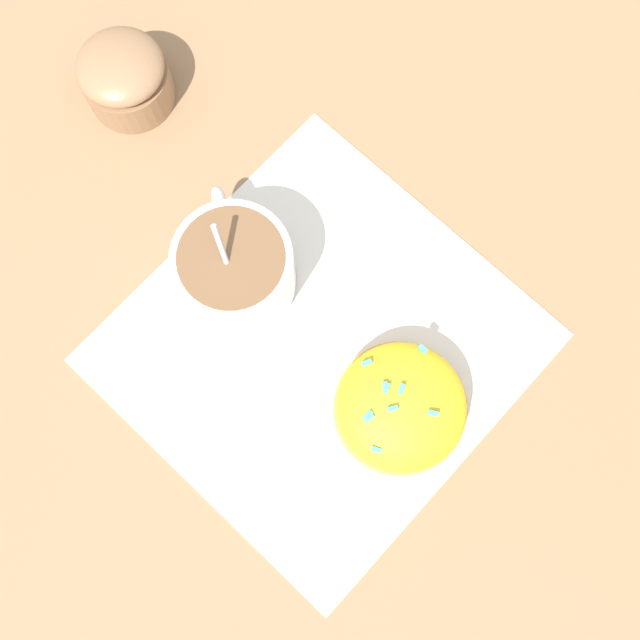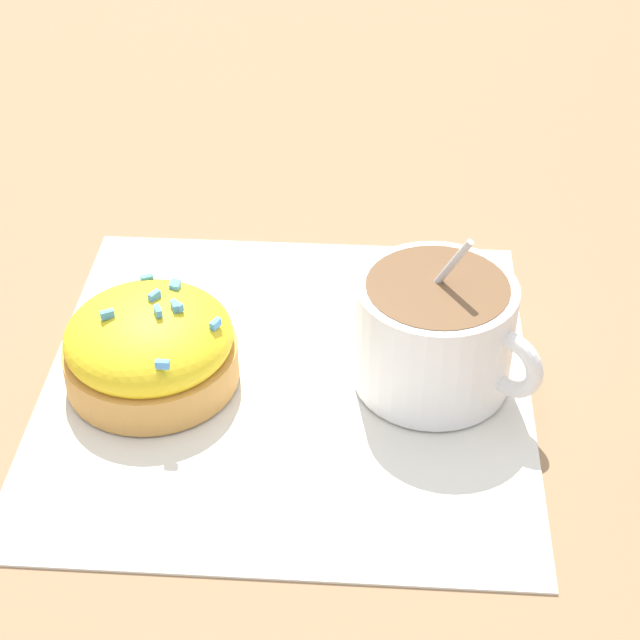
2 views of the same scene
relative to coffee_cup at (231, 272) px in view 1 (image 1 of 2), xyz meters
name	(u,v)px [view 1 (image 1 of 2)]	position (x,y,z in m)	size (l,w,h in m)	color
ground_plane	(320,348)	(0.08, 0.00, -0.04)	(3.00, 3.00, 0.00)	#93704C
paper_napkin	(320,347)	(0.08, 0.00, -0.04)	(0.28, 0.29, 0.00)	white
coffee_cup	(231,272)	(0.00, 0.00, 0.00)	(0.10, 0.09, 0.10)	white
frosted_pastry	(403,404)	(0.16, 0.01, -0.01)	(0.10, 0.10, 0.05)	#D19347
sugar_bowl	(125,77)	(-0.17, 0.07, -0.01)	(0.07, 0.07, 0.05)	#99704C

